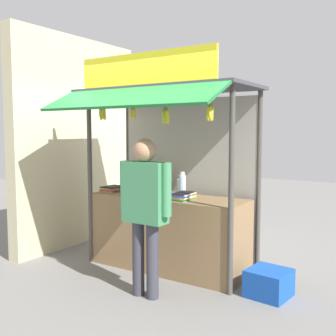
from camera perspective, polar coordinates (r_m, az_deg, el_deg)
name	(u,v)px	position (r m, az deg, el deg)	size (l,w,h in m)	color
ground_plane	(168,268)	(5.24, 0.00, -13.87)	(20.00, 20.00, 0.00)	slate
stall_counter	(168,233)	(5.11, 0.00, -9.04)	(1.97, 0.66, 0.91)	olive
stall_structure	(173,144)	(5.04, 0.66, 3.42)	(2.17, 1.53, 2.57)	#4C4742
water_bottle_back_left	(133,183)	(5.32, -4.89, -2.08)	(0.08, 0.08, 0.27)	silver
water_bottle_mid_left	(182,185)	(4.94, 2.01, -2.44)	(0.09, 0.09, 0.31)	silver
water_bottle_back_right	(180,186)	(5.09, 1.66, -2.58)	(0.07, 0.07, 0.24)	silver
water_bottle_rear_center	(150,181)	(5.29, -2.53, -1.88)	(0.09, 0.09, 0.32)	silver
water_bottle_front_left	(133,180)	(5.58, -4.91, -1.69)	(0.08, 0.08, 0.28)	silver
water_bottle_right	(158,186)	(5.13, -1.45, -2.48)	(0.07, 0.07, 0.25)	silver
magazine_stack_far_left	(149,195)	(4.99, -2.72, -3.76)	(0.19, 0.29, 0.05)	blue
magazine_stack_front_right	(184,196)	(4.74, 2.20, -3.98)	(0.21, 0.33, 0.09)	green
magazine_stack_mid_right	(113,189)	(5.51, -7.73, -2.87)	(0.28, 0.31, 0.06)	yellow
banana_bunch_leftmost	(210,113)	(4.19, 5.88, 7.69)	(0.10, 0.10, 0.28)	#332D23
banana_bunch_inner_left	(133,114)	(4.72, -4.92, 7.60)	(0.09, 0.09, 0.25)	#332D23
banana_bunch_inner_right	(166,116)	(4.46, -0.33, 7.23)	(0.10, 0.10, 0.30)	#332D23
banana_bunch_rightmost	(103,114)	(5.02, -9.16, 7.53)	(0.11, 0.10, 0.25)	#332D23
vendor_person	(145,203)	(4.16, -3.24, -4.87)	(0.62, 0.24, 1.64)	#383842
plastic_crate	(269,283)	(4.51, 13.94, -15.36)	(0.40, 0.40, 0.28)	#194CB2
neighbour_wall	(78,142)	(6.35, -12.52, 3.59)	(0.20, 2.40, 3.09)	beige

